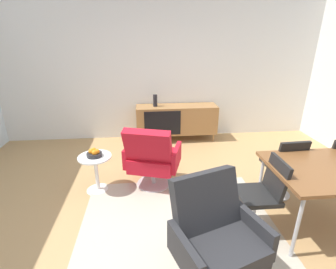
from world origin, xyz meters
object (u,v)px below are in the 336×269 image
object	(u,v)px
fruit_bowl	(94,153)
lounge_chair_red	(152,157)
dining_chair_back_left	(284,165)
dining_chair_near_window	(263,193)
armchair_black_shell	(215,235)
vase_cobalt	(155,101)
sideboard	(176,119)
side_table_round	(96,169)
dining_chair_back_right	(335,163)

from	to	relation	value
fruit_bowl	lounge_chair_red	bearing A→B (deg)	0.69
dining_chair_back_left	fruit_bowl	world-z (taller)	dining_chair_back_left
dining_chair_back_left	dining_chair_near_window	distance (m)	0.78
armchair_black_shell	vase_cobalt	bearing A→B (deg)	96.13
dining_chair_near_window	armchair_black_shell	size ratio (longest dim) A/B	0.90
sideboard	vase_cobalt	distance (m)	0.58
dining_chair_back_left	side_table_round	xyz separation A→B (m)	(-2.43, 0.39, -0.15)
dining_chair_back_left	dining_chair_near_window	xyz separation A→B (m)	(-0.54, -0.56, 0.00)
dining_chair_back_left	dining_chair_back_right	bearing A→B (deg)	-0.00
dining_chair_near_window	fruit_bowl	size ratio (longest dim) A/B	4.28
sideboard	dining_chair_back_right	world-z (taller)	dining_chair_back_right
dining_chair_back_left	dining_chair_near_window	world-z (taller)	same
dining_chair_back_left	lounge_chair_red	xyz separation A→B (m)	(-1.67, 0.40, -0.00)
sideboard	side_table_round	size ratio (longest dim) A/B	3.08
sideboard	dining_chair_back_left	size ratio (longest dim) A/B	1.87
vase_cobalt	dining_chair_back_left	xyz separation A→B (m)	(1.53, -2.09, -0.37)
dining_chair_near_window	fruit_bowl	bearing A→B (deg)	153.24
dining_chair_near_window	side_table_round	size ratio (longest dim) A/B	1.65
vase_cobalt	lounge_chair_red	world-z (taller)	vase_cobalt
sideboard	armchair_black_shell	distance (m)	3.18
dining_chair_back_right	armchair_black_shell	size ratio (longest dim) A/B	0.90
sideboard	dining_chair_back_left	xyz separation A→B (m)	(1.11, -2.09, 0.03)
sideboard	dining_chair_back_right	bearing A→B (deg)	-49.19
armchair_black_shell	dining_chair_back_left	bearing A→B (deg)	42.20
dining_chair_near_window	dining_chair_back_left	bearing A→B (deg)	45.92
sideboard	fruit_bowl	bearing A→B (deg)	-127.73
dining_chair_near_window	vase_cobalt	bearing A→B (deg)	110.50
dining_chair_back_right	lounge_chair_red	distance (m)	2.40
lounge_chair_red	armchair_black_shell	size ratio (longest dim) A/B	1.00
dining_chair_near_window	armchair_black_shell	xyz separation A→B (m)	(-0.65, -0.52, -0.00)
lounge_chair_red	sideboard	bearing A→B (deg)	71.78
sideboard	fruit_bowl	xyz separation A→B (m)	(-1.32, -1.70, 0.12)
dining_chair_back_right	armchair_black_shell	xyz separation A→B (m)	(-1.89, -1.08, -0.00)
vase_cobalt	dining_chair_back_left	size ratio (longest dim) A/B	0.27
vase_cobalt	dining_chair_back_left	distance (m)	2.62
dining_chair_back_right	side_table_round	world-z (taller)	dining_chair_back_right
dining_chair_back_right	side_table_round	xyz separation A→B (m)	(-3.12, 0.39, -0.15)
vase_cobalt	side_table_round	size ratio (longest dim) A/B	0.44
vase_cobalt	fruit_bowl	distance (m)	1.94
lounge_chair_red	side_table_round	xyz separation A→B (m)	(-0.76, -0.01, -0.15)
sideboard	dining_chair_near_window	xyz separation A→B (m)	(0.57, -2.65, 0.03)
dining_chair_near_window	lounge_chair_red	size ratio (longest dim) A/B	0.90
dining_chair_back_right	dining_chair_near_window	xyz separation A→B (m)	(-1.24, -0.56, 0.00)
dining_chair_back_left	armchair_black_shell	xyz separation A→B (m)	(-1.19, -1.08, -0.00)
dining_chair_back_right	sideboard	bearing A→B (deg)	130.81
armchair_black_shell	fruit_bowl	bearing A→B (deg)	129.96
side_table_round	lounge_chair_red	bearing A→B (deg)	0.67
vase_cobalt	armchair_black_shell	size ratio (longest dim) A/B	0.24
vase_cobalt	dining_chair_back_right	size ratio (longest dim) A/B	0.27
sideboard	vase_cobalt	world-z (taller)	vase_cobalt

